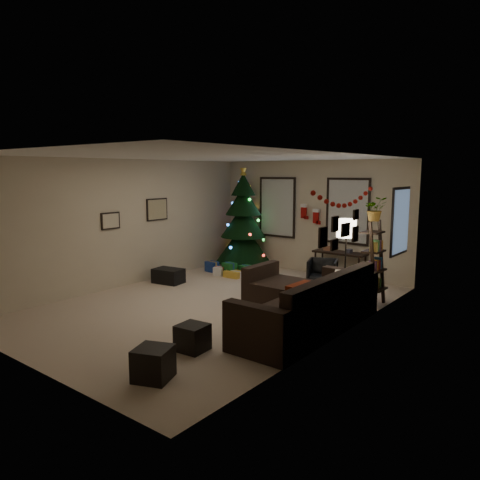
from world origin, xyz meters
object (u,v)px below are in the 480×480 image
object	(u,v)px
desk_chair	(322,272)
christmas_tree	(243,225)
sofa	(303,306)
bookshelf	(376,264)
desk	(340,255)

from	to	relation	value
desk_chair	christmas_tree	bearing A→B (deg)	148.05
sofa	bookshelf	size ratio (longest dim) A/B	1.93
christmas_tree	desk_chair	bearing A→B (deg)	-11.15
christmas_tree	desk_chair	xyz separation A→B (m)	(2.55, -0.50, -0.80)
bookshelf	sofa	bearing A→B (deg)	-105.68
bookshelf	christmas_tree	bearing A→B (deg)	162.72
christmas_tree	desk_chair	distance (m)	2.72
sofa	desk	size ratio (longest dim) A/B	2.51
sofa	bookshelf	world-z (taller)	bookshelf
christmas_tree	bookshelf	xyz separation A→B (m)	(4.03, -1.25, -0.33)
christmas_tree	desk	distance (m)	2.70
desk_chair	bookshelf	distance (m)	1.72
desk	bookshelf	size ratio (longest dim) A/B	0.77
desk_chair	bookshelf	xyz separation A→B (m)	(1.48, -0.75, 0.47)
desk	desk_chair	size ratio (longest dim) A/B	2.10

